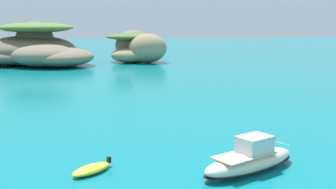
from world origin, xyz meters
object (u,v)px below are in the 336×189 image
object	(u,v)px
islet_large	(30,50)
dinghy_tender	(91,169)
islet_small	(137,47)
motorboat_cream	(250,160)

from	to	relation	value
islet_large	dinghy_tender	bearing A→B (deg)	-80.84
dinghy_tender	islet_large	bearing A→B (deg)	99.16
islet_small	dinghy_tender	xyz separation A→B (m)	(-11.35, -66.06, -2.95)
dinghy_tender	islet_small	bearing A→B (deg)	80.25
islet_small	dinghy_tender	bearing A→B (deg)	-99.75
islet_large	islet_small	distance (m)	21.86
islet_large	dinghy_tender	size ratio (longest dim) A/B	11.14
islet_small	motorboat_cream	bearing A→B (deg)	-92.11
islet_large	dinghy_tender	world-z (taller)	islet_large
motorboat_cream	dinghy_tender	world-z (taller)	motorboat_cream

